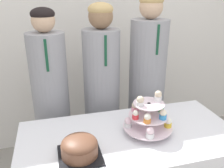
{
  "coord_description": "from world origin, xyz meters",
  "views": [
    {
      "loc": [
        -0.42,
        -0.83,
        1.57
      ],
      "look_at": [
        -0.11,
        0.35,
        1.09
      ],
      "focal_mm": 38.0,
      "sensor_mm": 36.0,
      "label": 1
    }
  ],
  "objects_px": {
    "student_2": "(146,95)",
    "student_1": "(102,102)",
    "cupcake_stand": "(148,115)",
    "student_0": "(52,110)",
    "round_cake": "(80,147)"
  },
  "relations": [
    {
      "from": "student_2",
      "to": "student_1",
      "type": "bearing_deg",
      "value": -180.0
    },
    {
      "from": "cupcake_stand",
      "to": "student_2",
      "type": "distance_m",
      "value": 0.63
    },
    {
      "from": "student_0",
      "to": "student_2",
      "type": "height_order",
      "value": "student_2"
    },
    {
      "from": "round_cake",
      "to": "student_0",
      "type": "bearing_deg",
      "value": 100.39
    },
    {
      "from": "student_2",
      "to": "round_cake",
      "type": "bearing_deg",
      "value": -133.64
    },
    {
      "from": "round_cake",
      "to": "student_0",
      "type": "xyz_separation_m",
      "value": [
        -0.13,
        0.69,
        -0.12
      ]
    },
    {
      "from": "round_cake",
      "to": "cupcake_stand",
      "type": "bearing_deg",
      "value": 16.05
    },
    {
      "from": "round_cake",
      "to": "student_1",
      "type": "distance_m",
      "value": 0.75
    },
    {
      "from": "student_0",
      "to": "student_1",
      "type": "xyz_separation_m",
      "value": [
        0.4,
        0.0,
        0.02
      ]
    },
    {
      "from": "cupcake_stand",
      "to": "student_0",
      "type": "distance_m",
      "value": 0.82
    },
    {
      "from": "student_1",
      "to": "round_cake",
      "type": "bearing_deg",
      "value": -111.52
    },
    {
      "from": "round_cake",
      "to": "student_1",
      "type": "relative_size",
      "value": 0.15
    },
    {
      "from": "student_0",
      "to": "student_1",
      "type": "height_order",
      "value": "student_1"
    },
    {
      "from": "round_cake",
      "to": "student_0",
      "type": "height_order",
      "value": "student_0"
    },
    {
      "from": "cupcake_stand",
      "to": "student_2",
      "type": "bearing_deg",
      "value": 67.95
    }
  ]
}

